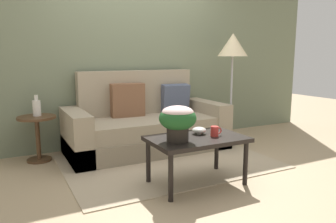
{
  "coord_description": "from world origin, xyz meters",
  "views": [
    {
      "loc": [
        -1.71,
        -3.32,
        1.26
      ],
      "look_at": [
        -0.04,
        -0.07,
        0.63
      ],
      "focal_mm": 34.8,
      "sensor_mm": 36.0,
      "label": 1
    }
  ],
  "objects_px": {
    "couch": "(146,126)",
    "side_table": "(37,130)",
    "potted_plant": "(178,119)",
    "snack_bowl": "(199,130)",
    "coffee_table": "(197,142)",
    "floor_lamp": "(233,50)",
    "coffee_mug": "(215,131)",
    "table_vase": "(37,107)"
  },
  "relations": [
    {
      "from": "couch",
      "to": "potted_plant",
      "type": "xyz_separation_m",
      "value": [
        -0.28,
        -1.39,
        0.37
      ]
    },
    {
      "from": "floor_lamp",
      "to": "coffee_mug",
      "type": "distance_m",
      "value": 1.93
    },
    {
      "from": "floor_lamp",
      "to": "snack_bowl",
      "type": "distance_m",
      "value": 1.9
    },
    {
      "from": "coffee_mug",
      "to": "table_vase",
      "type": "distance_m",
      "value": 2.15
    },
    {
      "from": "potted_plant",
      "to": "snack_bowl",
      "type": "distance_m",
      "value": 0.4
    },
    {
      "from": "table_vase",
      "to": "floor_lamp",
      "type": "bearing_deg",
      "value": -5.69
    },
    {
      "from": "coffee_table",
      "to": "floor_lamp",
      "type": "bearing_deg",
      "value": 41.87
    },
    {
      "from": "coffee_mug",
      "to": "snack_bowl",
      "type": "bearing_deg",
      "value": 120.77
    },
    {
      "from": "coffee_table",
      "to": "table_vase",
      "type": "distance_m",
      "value": 2.0
    },
    {
      "from": "potted_plant",
      "to": "table_vase",
      "type": "xyz_separation_m",
      "value": [
        -1.06,
        1.55,
        -0.03
      ]
    },
    {
      "from": "floor_lamp",
      "to": "coffee_mug",
      "type": "height_order",
      "value": "floor_lamp"
    },
    {
      "from": "coffee_mug",
      "to": "snack_bowl",
      "type": "relative_size",
      "value": 0.87
    },
    {
      "from": "side_table",
      "to": "snack_bowl",
      "type": "xyz_separation_m",
      "value": [
        1.41,
        -1.38,
        0.14
      ]
    },
    {
      "from": "couch",
      "to": "side_table",
      "type": "distance_m",
      "value": 1.36
    },
    {
      "from": "side_table",
      "to": "potted_plant",
      "type": "relative_size",
      "value": 1.59
    },
    {
      "from": "snack_bowl",
      "to": "table_vase",
      "type": "relative_size",
      "value": 0.57
    },
    {
      "from": "floor_lamp",
      "to": "potted_plant",
      "type": "bearing_deg",
      "value": -141.6
    },
    {
      "from": "couch",
      "to": "snack_bowl",
      "type": "xyz_separation_m",
      "value": [
        0.06,
        -1.24,
        0.19
      ]
    },
    {
      "from": "coffee_table",
      "to": "snack_bowl",
      "type": "xyz_separation_m",
      "value": [
        0.09,
        0.1,
        0.09
      ]
    },
    {
      "from": "coffee_table",
      "to": "potted_plant",
      "type": "height_order",
      "value": "potted_plant"
    },
    {
      "from": "coffee_table",
      "to": "floor_lamp",
      "type": "height_order",
      "value": "floor_lamp"
    },
    {
      "from": "side_table",
      "to": "coffee_mug",
      "type": "bearing_deg",
      "value": -45.69
    },
    {
      "from": "couch",
      "to": "potted_plant",
      "type": "distance_m",
      "value": 1.47
    },
    {
      "from": "side_table",
      "to": "couch",
      "type": "bearing_deg",
      "value": -5.95
    },
    {
      "from": "couch",
      "to": "floor_lamp",
      "type": "distance_m",
      "value": 1.69
    },
    {
      "from": "snack_bowl",
      "to": "table_vase",
      "type": "xyz_separation_m",
      "value": [
        -1.39,
        1.4,
        0.14
      ]
    },
    {
      "from": "coffee_mug",
      "to": "snack_bowl",
      "type": "xyz_separation_m",
      "value": [
        -0.09,
        0.15,
        -0.01
      ]
    },
    {
      "from": "snack_bowl",
      "to": "table_vase",
      "type": "bearing_deg",
      "value": 134.93
    },
    {
      "from": "snack_bowl",
      "to": "table_vase",
      "type": "height_order",
      "value": "table_vase"
    },
    {
      "from": "couch",
      "to": "coffee_mug",
      "type": "distance_m",
      "value": 1.41
    },
    {
      "from": "floor_lamp",
      "to": "coffee_mug",
      "type": "relative_size",
      "value": 12.75
    },
    {
      "from": "coffee_table",
      "to": "side_table",
      "type": "distance_m",
      "value": 1.98
    },
    {
      "from": "floor_lamp",
      "to": "potted_plant",
      "type": "distance_m",
      "value": 2.16
    },
    {
      "from": "side_table",
      "to": "floor_lamp",
      "type": "xyz_separation_m",
      "value": [
        2.69,
        -0.25,
        0.96
      ]
    },
    {
      "from": "side_table",
      "to": "table_vase",
      "type": "xyz_separation_m",
      "value": [
        0.01,
        0.02,
        0.27
      ]
    },
    {
      "from": "couch",
      "to": "side_table",
      "type": "relative_size",
      "value": 3.81
    },
    {
      "from": "coffee_mug",
      "to": "snack_bowl",
      "type": "height_order",
      "value": "coffee_mug"
    },
    {
      "from": "floor_lamp",
      "to": "side_table",
      "type": "bearing_deg",
      "value": 174.68
    },
    {
      "from": "coffee_mug",
      "to": "coffee_table",
      "type": "bearing_deg",
      "value": 164.61
    },
    {
      "from": "couch",
      "to": "coffee_mug",
      "type": "bearing_deg",
      "value": -84.09
    },
    {
      "from": "couch",
      "to": "snack_bowl",
      "type": "distance_m",
      "value": 1.26
    },
    {
      "from": "table_vase",
      "to": "coffee_table",
      "type": "bearing_deg",
      "value": -48.91
    }
  ]
}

